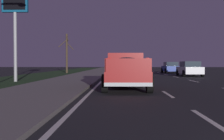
{
  "coord_description": "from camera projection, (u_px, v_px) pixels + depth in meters",
  "views": [
    {
      "loc": [
        -2.55,
        3.83,
        1.31
      ],
      "look_at": [
        12.38,
        4.24,
        0.95
      ],
      "focal_mm": 42.48,
      "sensor_mm": 36.0,
      "label": 1
    }
  ],
  "objects": [
    {
      "name": "grass_verge",
      "position": [
        43.0,
        75.0,
        29.8
      ],
      "size": [
        108.0,
        6.0,
        0.01
      ],
      "primitive_type": "cube",
      "color": "#1E3819",
      "rests_on": "ground"
    },
    {
      "name": "sidewalk_shoulder",
      "position": [
        87.0,
        75.0,
        29.66
      ],
      "size": [
        108.0,
        4.0,
        0.12
      ],
      "primitive_type": "cube",
      "color": "slate",
      "rests_on": "ground"
    },
    {
      "name": "bare_tree_far",
      "position": [
        67.0,
        53.0,
        36.84
      ],
      "size": [
        1.27,
        1.94,
        5.45
      ],
      "color": "#423323",
      "rests_on": "ground"
    },
    {
      "name": "lane_markings",
      "position": [
        125.0,
        74.0,
        32.88
      ],
      "size": [
        108.0,
        7.04,
        0.01
      ],
      "color": "silver",
      "rests_on": "ground"
    },
    {
      "name": "gas_price_sign",
      "position": [
        15.0,
        7.0,
        19.22
      ],
      "size": [
        0.27,
        1.9,
        7.25
      ],
      "color": "#99999E",
      "rests_on": "ground"
    },
    {
      "name": "sedan_black",
      "position": [
        120.0,
        67.0,
        43.67
      ],
      "size": [
        4.43,
        2.06,
        1.54
      ],
      "color": "black",
      "rests_on": "ground"
    },
    {
      "name": "pickup_truck",
      "position": [
        126.0,
        70.0,
        13.65
      ],
      "size": [
        5.45,
        2.34,
        1.87
      ],
      "color": "maroon",
      "rests_on": "ground"
    },
    {
      "name": "ground",
      "position": [
        154.0,
        75.0,
        29.45
      ],
      "size": [
        144.0,
        144.0,
        0.0
      ],
      "primitive_type": "plane",
      "color": "black"
    },
    {
      "name": "sedan_white",
      "position": [
        189.0,
        69.0,
        27.46
      ],
      "size": [
        4.41,
        2.04,
        1.54
      ],
      "color": "silver",
      "rests_on": "ground"
    },
    {
      "name": "sedan_blue",
      "position": [
        170.0,
        67.0,
        36.79
      ],
      "size": [
        4.41,
        2.04,
        1.54
      ],
      "color": "navy",
      "rests_on": "ground"
    }
  ]
}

